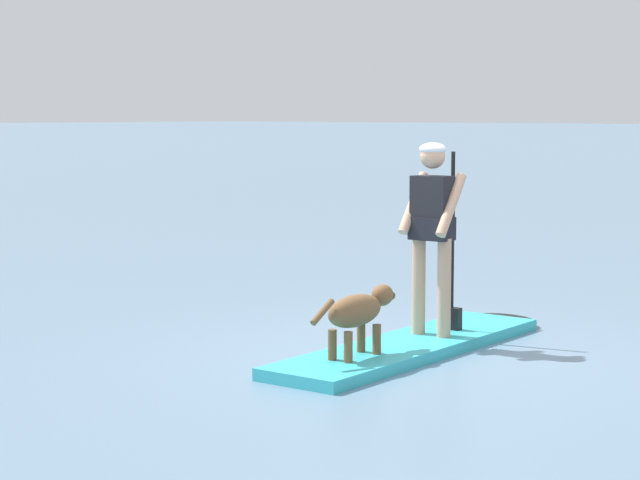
{
  "coord_description": "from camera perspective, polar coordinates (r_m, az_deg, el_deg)",
  "views": [
    {
      "loc": [
        -8.03,
        -5.8,
        2.04
      ],
      "look_at": [
        0.0,
        1.0,
        0.9
      ],
      "focal_mm": 66.07,
      "sensor_mm": 36.0,
      "label": 1
    }
  ],
  "objects": [
    {
      "name": "dog",
      "position": [
        9.41,
        1.88,
        -3.48
      ],
      "size": [
        1.13,
        0.26,
        0.54
      ],
      "color": "brown",
      "rests_on": "paddleboard"
    },
    {
      "name": "ground_plane",
      "position": [
        10.11,
        4.35,
        -5.47
      ],
      "size": [
        400.0,
        400.0,
        0.0
      ],
      "primitive_type": "plane",
      "color": "slate"
    },
    {
      "name": "person_paddler",
      "position": [
        10.26,
        5.49,
        0.79
      ],
      "size": [
        0.62,
        0.49,
        1.68
      ],
      "color": "tan",
      "rests_on": "paddleboard"
    },
    {
      "name": "paddleboard",
      "position": [
        10.29,
        5.04,
        -4.99
      ],
      "size": [
        3.56,
        0.96,
        0.1
      ],
      "color": "#33B2BF",
      "rests_on": "ground_plane"
    }
  ]
}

